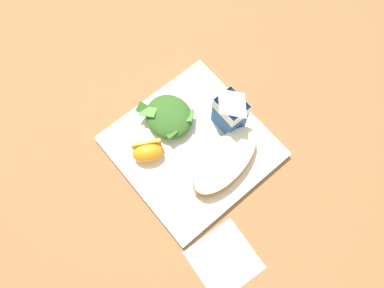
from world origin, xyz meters
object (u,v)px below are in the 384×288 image
at_px(green_salad_pile, 170,116).
at_px(paper_napkin, 224,260).
at_px(orange_wedge_front, 148,152).
at_px(white_plate, 192,147).
at_px(milk_carton, 231,110).
at_px(cheesy_pizza_bread, 225,162).

xyz_separation_m(green_salad_pile, paper_napkin, (0.28, -0.10, -0.03)).
bearing_deg(green_salad_pile, orange_wedge_front, -68.87).
xyz_separation_m(white_plate, milk_carton, (0.01, 0.09, 0.07)).
height_order(milk_carton, orange_wedge_front, milk_carton).
bearing_deg(milk_carton, cheesy_pizza_bread, -46.14).
relative_size(cheesy_pizza_bread, green_salad_pile, 1.72).
distance_m(white_plate, orange_wedge_front, 0.09).
distance_m(white_plate, cheesy_pizza_bread, 0.08).
relative_size(green_salad_pile, milk_carton, 0.96).
height_order(white_plate, milk_carton, milk_carton).
height_order(cheesy_pizza_bread, orange_wedge_front, orange_wedge_front).
distance_m(cheesy_pizza_bread, orange_wedge_front, 0.15).
relative_size(cheesy_pizza_bread, orange_wedge_front, 2.58).
distance_m(milk_carton, paper_napkin, 0.28).
height_order(milk_carton, paper_napkin, milk_carton).
relative_size(milk_carton, paper_napkin, 1.00).
distance_m(white_plate, green_salad_pile, 0.08).
height_order(white_plate, cheesy_pizza_bread, cheesy_pizza_bread).
xyz_separation_m(cheesy_pizza_bread, orange_wedge_front, (-0.11, -0.10, 0.00)).
xyz_separation_m(white_plate, orange_wedge_front, (-0.04, -0.08, 0.03)).
distance_m(green_salad_pile, orange_wedge_front, 0.09).
height_order(white_plate, orange_wedge_front, orange_wedge_front).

